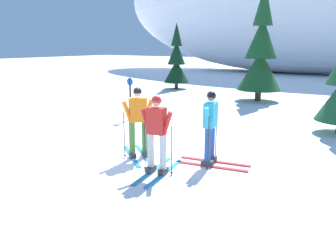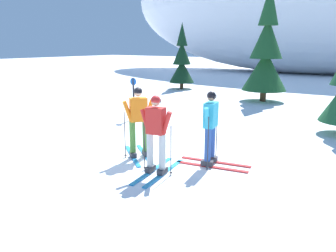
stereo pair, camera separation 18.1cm
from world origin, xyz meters
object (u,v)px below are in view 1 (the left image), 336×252
Objects in this scene: pine_tree_far_left at (176,62)px; pine_tree_center_left at (261,54)px; skier_cyan_jacket at (211,127)px; trail_marker_post at (130,96)px; skier_orange_jacket at (138,121)px; skier_red_jacket at (157,134)px.

pine_tree_far_left is 0.73× the size of pine_tree_center_left.
skier_cyan_jacket is 1.12× the size of trail_marker_post.
skier_orange_jacket is 13.27m from pine_tree_far_left.
skier_orange_jacket is (-1.02, 0.63, 0.03)m from skier_red_jacket.
skier_orange_jacket is at bearing -61.68° from pine_tree_far_left.
skier_cyan_jacket is 0.32× the size of pine_tree_center_left.
skier_cyan_jacket is 9.80m from pine_tree_center_left.
skier_cyan_jacket is at bearing 18.06° from skier_orange_jacket.
trail_marker_post is at bearing 150.50° from skier_cyan_jacket.
skier_cyan_jacket is 0.97× the size of skier_red_jacket.
skier_orange_jacket is 1.13× the size of trail_marker_post.
skier_red_jacket is (-0.69, -1.18, -0.02)m from skier_cyan_jacket.
skier_orange_jacket reaches higher than trail_marker_post.
trail_marker_post is at bearing 136.16° from skier_red_jacket.
trail_marker_post is at bearing -68.60° from pine_tree_far_left.
skier_orange_jacket is 0.43× the size of pine_tree_far_left.
skier_red_jacket reaches higher than trail_marker_post.
skier_red_jacket is 14.31m from pine_tree_far_left.
skier_red_jacket is 1.16× the size of trail_marker_post.
skier_orange_jacket is 10.14m from pine_tree_center_left.
trail_marker_post is (3.31, -8.45, -0.83)m from pine_tree_far_left.
skier_orange_jacket is 4.37m from trail_marker_post.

